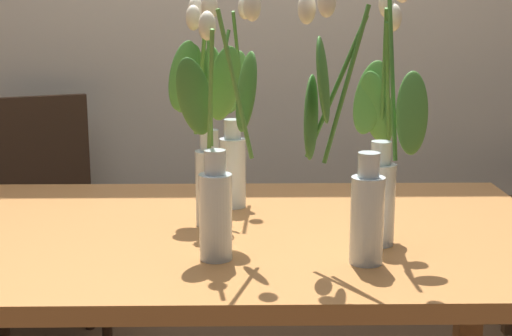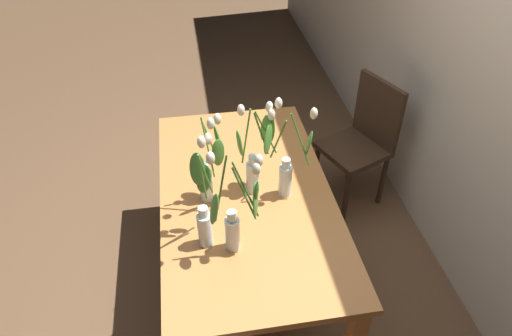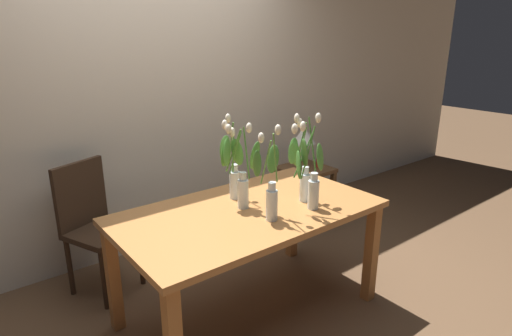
# 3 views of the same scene
# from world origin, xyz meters

# --- Properties ---
(ground_plane) EXTENTS (18.00, 18.00, 0.00)m
(ground_plane) POSITION_xyz_m (0.00, 0.00, 0.00)
(ground_plane) COLOR brown
(room_wall_rear) EXTENTS (9.00, 0.10, 2.70)m
(room_wall_rear) POSITION_xyz_m (0.00, 1.30, 1.35)
(room_wall_rear) COLOR beige
(room_wall_rear) RESTS_ON ground
(dining_table) EXTENTS (1.60, 0.90, 0.74)m
(dining_table) POSITION_xyz_m (0.00, 0.00, 0.65)
(dining_table) COLOR #B7753D
(dining_table) RESTS_ON ground
(tulip_vase_0) EXTENTS (0.14, 0.26, 0.54)m
(tulip_vase_0) POSITION_xyz_m (0.03, 0.20, 0.92)
(tulip_vase_0) COLOR silver
(tulip_vase_0) RESTS_ON dining_table
(tulip_vase_1) EXTENTS (0.15, 0.24, 0.58)m
(tulip_vase_1) POSITION_xyz_m (0.37, -0.10, 0.95)
(tulip_vase_1) COLOR silver
(tulip_vase_1) RESTS_ON dining_table
(tulip_vase_2) EXTENTS (0.18, 0.11, 0.55)m
(tulip_vase_2) POSITION_xyz_m (0.28, -0.23, 0.93)
(tulip_vase_2) COLOR silver
(tulip_vase_2) RESTS_ON dining_table
(tulip_vase_3) EXTENTS (0.20, 0.14, 0.54)m
(tulip_vase_3) POSITION_xyz_m (0.01, -0.18, 0.92)
(tulip_vase_3) COLOR silver
(tulip_vase_3) RESTS_ON dining_table
(tulip_vase_4) EXTENTS (0.20, 0.24, 0.54)m
(tulip_vase_4) POSITION_xyz_m (-0.02, 0.06, 0.96)
(tulip_vase_4) COLOR silver
(tulip_vase_4) RESTS_ON dining_table
(dining_chair) EXTENTS (0.52, 0.52, 0.93)m
(dining_chair) POSITION_xyz_m (-0.67, 0.92, 0.52)
(dining_chair) COLOR #382619
(dining_chair) RESTS_ON ground
(side_table) EXTENTS (0.44, 0.44, 0.55)m
(side_table) POSITION_xyz_m (1.29, 0.81, 0.43)
(side_table) COLOR brown
(side_table) RESTS_ON ground
(table_lamp) EXTENTS (0.22, 0.22, 0.40)m
(table_lamp) POSITION_xyz_m (1.28, 0.83, 0.86)
(table_lamp) COLOR olive
(table_lamp) RESTS_ON side_table
(pillar_candle) EXTENTS (0.06, 0.06, 0.07)m
(pillar_candle) POSITION_xyz_m (1.41, 0.75, 0.59)
(pillar_candle) COLOR #B72D23
(pillar_candle) RESTS_ON side_table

